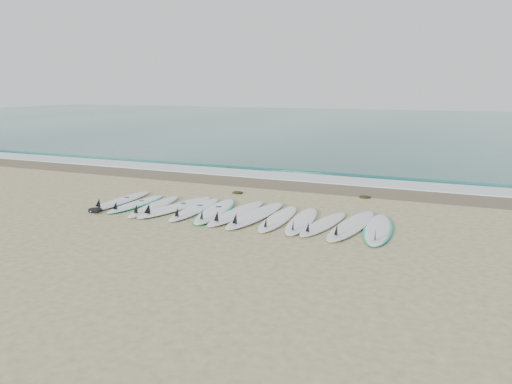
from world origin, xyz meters
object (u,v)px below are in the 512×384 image
at_px(surfboard_0, 120,201).
at_px(surfboard_12, 378,229).
at_px(leash_coil, 96,210).
at_px(surfboard_6, 236,213).

xyz_separation_m(surfboard_0, surfboard_12, (7.00, 0.02, -0.01)).
height_order(surfboard_0, surfboard_12, surfboard_0).
distance_m(surfboard_12, leash_coil, 6.99).
bearing_deg(leash_coil, surfboard_12, 8.99).
bearing_deg(leash_coil, surfboard_0, 94.77).
height_order(surfboard_12, leash_coil, surfboard_12).
bearing_deg(surfboard_12, surfboard_0, 173.96).
bearing_deg(leash_coil, surfboard_6, 17.68).
relative_size(surfboard_12, leash_coil, 5.85).
bearing_deg(surfboard_0, surfboard_12, -2.15).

